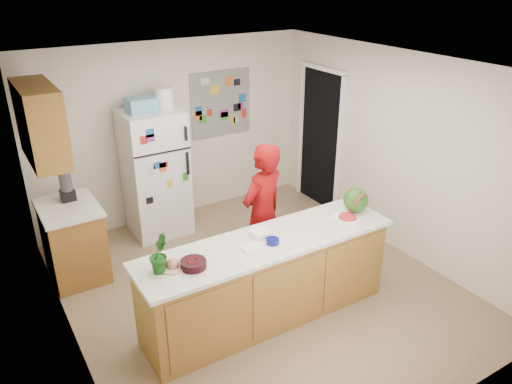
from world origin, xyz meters
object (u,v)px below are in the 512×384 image
refrigerator (155,173)px  cherry_bowl (193,264)px  watermelon (356,200)px  person (263,215)px

refrigerator → cherry_bowl: (-0.57, -2.43, 0.11)m
refrigerator → watermelon: size_ratio=6.24×
cherry_bowl → refrigerator: bearing=76.8°
person → watermelon: 1.03m
refrigerator → person: 1.85m
person → watermelon: (0.80, -0.61, 0.23)m
refrigerator → person: (0.59, -1.75, -0.01)m
person → cherry_bowl: (-1.16, -0.68, 0.12)m
cherry_bowl → watermelon: bearing=2.0°
refrigerator → watermelon: refrigerator is taller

